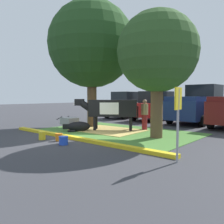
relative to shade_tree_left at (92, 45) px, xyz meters
The scene contains 17 objects.
ground_plane 5.32m from the shade_tree_left, 54.92° to the right, with size 80.00×80.00×0.00m, color #38383D.
grass_island 4.93m from the shade_tree_left, 13.52° to the right, with size 7.22×4.63×0.02m, color #477A33.
curb_yellow 5.70m from the shade_tree_left, 54.10° to the right, with size 8.42×0.24×0.12m, color yellow.
hay_bedding 4.67m from the shade_tree_left, 16.01° to the right, with size 3.20×2.40×0.04m, color tan.
shade_tree_left is the anchor object (origin of this frame).
shade_tree_right 4.48m from the shade_tree_left, ahead, with size 3.21×3.21×5.04m.
cow_holstein 3.71m from the shade_tree_left, 10.87° to the right, with size 2.75×2.15×1.54m.
calf_lying 4.50m from the shade_tree_left, 67.35° to the right, with size 1.03×1.25×0.48m.
person_handler 4.65m from the shade_tree_left, 16.85° to the left, with size 0.34×0.49×1.52m.
wheelbarrow 4.22m from the shade_tree_left, 107.27° to the right, with size 1.62×0.70×0.63m.
parking_sign 7.89m from the shade_tree_left, 27.07° to the right, with size 0.09×0.44×1.90m.
bucket_yellow 5.83m from the shade_tree_left, 73.10° to the right, with size 0.28×0.28×0.32m.
bucket_orange 5.84m from the shade_tree_left, 62.39° to the right, with size 0.28×0.28×0.28m.
bucket_blue 6.27m from the shade_tree_left, 56.63° to the right, with size 0.34×0.34×0.29m.
sedan_silver 7.01m from the shade_tree_left, 108.47° to the left, with size 2.15×4.46×2.02m.
hatchback_white 6.62m from the shade_tree_left, 82.77° to the left, with size 2.15×4.46×2.02m.
pickup_truck_black 7.64m from the shade_tree_left, 58.31° to the left, with size 2.38×5.47×2.42m.
Camera 1 is at (7.26, -6.30, 1.68)m, focal length 36.99 mm.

